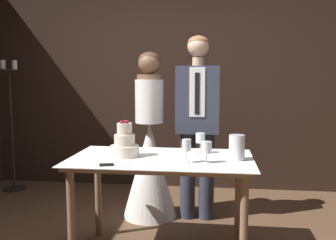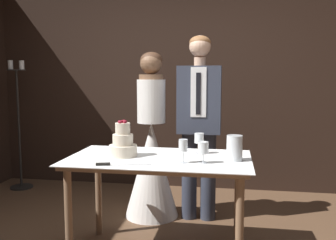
# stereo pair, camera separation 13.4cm
# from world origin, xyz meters

# --- Properties ---
(wall_back) EXTENTS (4.93, 0.12, 2.65)m
(wall_back) POSITION_xyz_m (0.00, 2.08, 1.33)
(wall_back) COLOR black
(wall_back) RESTS_ON ground_plane
(cake_table) EXTENTS (1.40, 0.81, 0.79)m
(cake_table) POSITION_xyz_m (0.12, 0.12, 0.70)
(cake_table) COLOR #8E6B4C
(cake_table) RESTS_ON ground_plane
(tiered_cake) EXTENTS (0.22, 0.22, 0.28)m
(tiered_cake) POSITION_xyz_m (-0.16, 0.12, 0.89)
(tiered_cake) COLOR beige
(tiered_cake) RESTS_ON cake_table
(cake_knife) EXTENTS (0.38, 0.12, 0.02)m
(cake_knife) POSITION_xyz_m (-0.15, -0.19, 0.80)
(cake_knife) COLOR silver
(cake_knife) RESTS_ON cake_table
(wine_glass_near) EXTENTS (0.06, 0.06, 0.17)m
(wine_glass_near) POSITION_xyz_m (0.33, -0.03, 0.91)
(wine_glass_near) COLOR silver
(wine_glass_near) RESTS_ON cake_table
(wine_glass_middle) EXTENTS (0.08, 0.08, 0.15)m
(wine_glass_middle) POSITION_xyz_m (0.47, -0.01, 0.90)
(wine_glass_middle) COLOR silver
(wine_glass_middle) RESTS_ON cake_table
(wine_glass_far) EXTENTS (0.08, 0.08, 0.17)m
(wine_glass_far) POSITION_xyz_m (0.41, 0.32, 0.91)
(wine_glass_far) COLOR silver
(wine_glass_far) RESTS_ON cake_table
(hurricane_candle) EXTENTS (0.12, 0.12, 0.19)m
(hurricane_candle) POSITION_xyz_m (0.69, 0.11, 0.88)
(hurricane_candle) COLOR silver
(hurricane_candle) RESTS_ON cake_table
(bride) EXTENTS (0.54, 0.54, 1.65)m
(bride) POSITION_xyz_m (-0.12, 0.96, 0.61)
(bride) COLOR white
(bride) RESTS_ON ground_plane
(groom) EXTENTS (0.42, 0.25, 1.80)m
(groom) POSITION_xyz_m (0.36, 0.96, 1.01)
(groom) COLOR #333847
(groom) RESTS_ON ground_plane
(candle_stand) EXTENTS (0.28, 0.28, 1.61)m
(candle_stand) POSITION_xyz_m (-1.96, 1.62, 0.73)
(candle_stand) COLOR black
(candle_stand) RESTS_ON ground_plane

